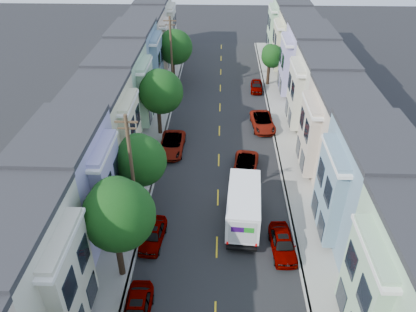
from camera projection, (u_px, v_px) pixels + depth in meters
ground at (217, 247)px, 30.80m from camera, size 160.00×160.00×0.00m
road_slab at (219, 145)px, 43.37m from camera, size 12.00×70.00×0.02m
curb_left at (163, 143)px, 43.51m from camera, size 0.30×70.00×0.15m
curb_right at (276, 145)px, 43.16m from camera, size 0.30×70.00×0.15m
sidewalk_left at (151, 143)px, 43.55m from camera, size 2.60×70.00×0.15m
sidewalk_right at (288, 145)px, 43.12m from camera, size 2.60×70.00×0.15m
centerline at (219, 145)px, 43.37m from camera, size 0.12×70.00×0.01m
townhouse_row_left at (116, 143)px, 43.70m from camera, size 5.00×70.00×8.50m
townhouse_row_right at (324, 147)px, 43.05m from camera, size 5.00×70.00×8.50m
tree_b at (118, 215)px, 25.63m from camera, size 4.70×4.70×7.87m
tree_c at (140, 161)px, 32.33m from camera, size 4.19×4.19×6.78m
tree_d at (160, 92)px, 42.58m from camera, size 4.70×4.70×7.43m
tree_e at (174, 47)px, 54.62m from camera, size 4.70×4.70×7.55m
tree_far_r at (272, 57)px, 54.77m from camera, size 3.10×3.10×5.65m
utility_pole_near at (133, 175)px, 29.86m from camera, size 1.60×0.26×10.00m
utility_pole_far at (172, 56)px, 51.65m from camera, size 1.60×0.26×10.00m
fedex_truck at (244, 206)px, 32.14m from camera, size 2.56×6.64×3.19m
lead_sedan at (245, 166)px, 38.75m from camera, size 2.91×5.22×1.38m
parked_left_b at (137, 311)px, 25.26m from camera, size 1.79×4.56×1.47m
parked_left_c at (153, 235)px, 30.94m from camera, size 2.00×4.36×1.37m
parked_left_d at (172, 145)px, 41.94m from camera, size 2.59×5.42×1.49m
parked_right_b at (283, 244)px, 30.11m from camera, size 1.99×4.61×1.47m
parked_right_c at (263, 122)px, 46.12m from camera, size 2.84×5.41×1.45m
parked_right_d at (257, 86)px, 54.89m from camera, size 1.78×4.17×1.33m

